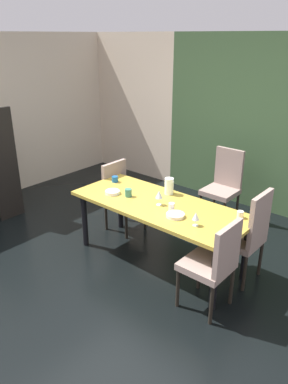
% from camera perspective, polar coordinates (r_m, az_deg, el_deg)
% --- Properties ---
extents(ground_plane, '(6.01, 5.61, 0.02)m').
position_cam_1_polar(ground_plane, '(4.41, -5.88, -11.98)').
color(ground_plane, black).
extents(back_panel_interior, '(1.88, 0.10, 2.55)m').
position_cam_1_polar(back_panel_interior, '(7.14, -1.69, 12.96)').
color(back_panel_interior, beige).
rests_on(back_panel_interior, ground_plane).
extents(dining_table, '(2.07, 0.84, 0.75)m').
position_cam_1_polar(dining_table, '(4.24, 2.34, -2.80)').
color(dining_table, '#B49536').
rests_on(dining_table, ground_plane).
extents(chair_right_far, '(0.44, 0.44, 1.05)m').
position_cam_1_polar(chair_right_far, '(4.11, 15.49, -6.04)').
color(chair_right_far, gray).
rests_on(chair_right_far, ground_plane).
extents(chair_left_far, '(0.45, 0.44, 0.93)m').
position_cam_1_polar(chair_left_far, '(5.07, -3.50, -0.02)').
color(chair_left_far, gray).
rests_on(chair_left_far, ground_plane).
extents(chair_right_near, '(0.44, 0.44, 0.96)m').
position_cam_1_polar(chair_right_near, '(3.62, 10.66, -10.37)').
color(chair_right_near, gray).
rests_on(chair_right_near, ground_plane).
extents(chair_head_far, '(0.44, 0.44, 1.05)m').
position_cam_1_polar(chair_head_far, '(5.39, 12.07, 1.35)').
color(chair_head_far, gray).
rests_on(chair_head_far, ground_plane).
extents(wine_glass_left, '(0.07, 0.07, 0.14)m').
position_cam_1_polar(wine_glass_left, '(3.72, 7.91, -3.72)').
color(wine_glass_left, silver).
rests_on(wine_glass_left, dining_table).
extents(wine_glass_front, '(0.08, 0.08, 0.17)m').
position_cam_1_polar(wine_glass_front, '(4.13, 2.31, -0.42)').
color(wine_glass_front, silver).
rests_on(wine_glass_front, dining_table).
extents(serving_bowl_corner, '(0.19, 0.19, 0.04)m').
position_cam_1_polar(serving_bowl_corner, '(3.91, 4.80, -3.54)').
color(serving_bowl_corner, white).
rests_on(serving_bowl_corner, dining_table).
extents(serving_bowl_center, '(0.17, 0.17, 0.04)m').
position_cam_1_polar(serving_bowl_center, '(4.47, -4.82, -0.03)').
color(serving_bowl_center, white).
rests_on(serving_bowl_center, dining_table).
extents(cup_west, '(0.07, 0.07, 0.08)m').
position_cam_1_polar(cup_west, '(3.99, 14.46, -3.35)').
color(cup_west, beige).
rests_on(cup_west, dining_table).
extents(cup_near_shelf, '(0.08, 0.08, 0.07)m').
position_cam_1_polar(cup_near_shelf, '(4.82, -4.45, 1.96)').
color(cup_near_shelf, '#165194').
rests_on(cup_near_shelf, dining_table).
extents(cup_east, '(0.07, 0.07, 0.09)m').
position_cam_1_polar(cup_east, '(4.02, 4.22, -2.31)').
color(cup_east, silver).
rests_on(cup_east, dining_table).
extents(cup_north, '(0.08, 0.08, 0.09)m').
position_cam_1_polar(cup_north, '(4.37, -2.41, -0.11)').
color(cup_north, '#397561').
rests_on(cup_north, dining_table).
extents(pitcher_near_window, '(0.12, 0.11, 0.20)m').
position_cam_1_polar(pitcher_near_window, '(4.43, 3.86, 0.91)').
color(pitcher_near_window, white).
rests_on(pitcher_near_window, dining_table).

